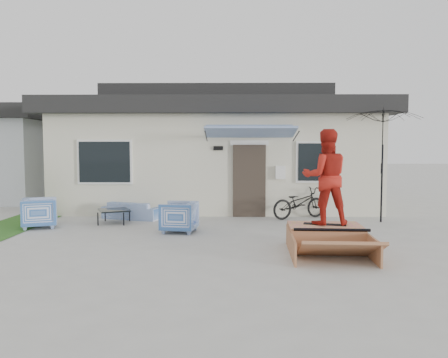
{
  "coord_description": "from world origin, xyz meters",
  "views": [
    {
      "loc": [
        0.43,
        -8.46,
        2.05
      ],
      "look_at": [
        0.3,
        1.8,
        1.3
      ],
      "focal_mm": 35.81,
      "sensor_mm": 36.0,
      "label": 1
    }
  ],
  "objects_px": {
    "loveseat": "(132,207)",
    "armchair_left": "(40,211)",
    "bicycle": "(299,199)",
    "patio_umbrella": "(382,158)",
    "skate_ramp": "(325,237)",
    "skateboard": "(325,224)",
    "armchair_right": "(179,215)",
    "coffee_table": "(114,216)",
    "skater": "(326,175)"
  },
  "relations": [
    {
      "from": "loveseat",
      "to": "armchair_left",
      "type": "xyz_separation_m",
      "value": [
        -2.04,
        -1.44,
        0.09
      ]
    },
    {
      "from": "loveseat",
      "to": "bicycle",
      "type": "xyz_separation_m",
      "value": [
        4.74,
        0.07,
        0.22
      ]
    },
    {
      "from": "armchair_left",
      "to": "patio_umbrella",
      "type": "height_order",
      "value": "patio_umbrella"
    },
    {
      "from": "skate_ramp",
      "to": "skateboard",
      "type": "distance_m",
      "value": 0.27
    },
    {
      "from": "armchair_left",
      "to": "skateboard",
      "type": "relative_size",
      "value": 1.0
    },
    {
      "from": "armchair_left",
      "to": "armchair_right",
      "type": "relative_size",
      "value": 1.03
    },
    {
      "from": "armchair_left",
      "to": "skate_ramp",
      "type": "distance_m",
      "value": 7.08
    },
    {
      "from": "loveseat",
      "to": "coffee_table",
      "type": "distance_m",
      "value": 0.85
    },
    {
      "from": "patio_umbrella",
      "to": "armchair_left",
      "type": "bearing_deg",
      "value": -173.99
    },
    {
      "from": "armchair_left",
      "to": "patio_umbrella",
      "type": "xyz_separation_m",
      "value": [
        8.91,
        0.94,
        1.33
      ]
    },
    {
      "from": "armchair_right",
      "to": "coffee_table",
      "type": "xyz_separation_m",
      "value": [
        -1.87,
        1.22,
        -0.22
      ]
    },
    {
      "from": "bicycle",
      "to": "skate_ramp",
      "type": "height_order",
      "value": "bicycle"
    },
    {
      "from": "loveseat",
      "to": "armchair_right",
      "type": "distance_m",
      "value": 2.53
    },
    {
      "from": "coffee_table",
      "to": "skater",
      "type": "relative_size",
      "value": 0.4
    },
    {
      "from": "loveseat",
      "to": "skateboard",
      "type": "distance_m",
      "value": 5.95
    },
    {
      "from": "patio_umbrella",
      "to": "skateboard",
      "type": "bearing_deg",
      "value": -124.75
    },
    {
      "from": "skater",
      "to": "armchair_right",
      "type": "bearing_deg",
      "value": -29.22
    },
    {
      "from": "armchair_left",
      "to": "skateboard",
      "type": "bearing_deg",
      "value": -129.15
    },
    {
      "from": "skateboard",
      "to": "bicycle",
      "type": "bearing_deg",
      "value": 103.72
    },
    {
      "from": "armchair_left",
      "to": "skateboard",
      "type": "xyz_separation_m",
      "value": [
        6.71,
        -2.23,
        0.09
      ]
    },
    {
      "from": "bicycle",
      "to": "coffee_table",
      "type": "bearing_deg",
      "value": 74.89
    },
    {
      "from": "loveseat",
      "to": "skater",
      "type": "bearing_deg",
      "value": 159.93
    },
    {
      "from": "armchair_left",
      "to": "coffee_table",
      "type": "xyz_separation_m",
      "value": [
        1.71,
        0.66,
        -0.23
      ]
    },
    {
      "from": "skateboard",
      "to": "skater",
      "type": "bearing_deg",
      "value": 0.0
    },
    {
      "from": "skate_ramp",
      "to": "bicycle",
      "type": "bearing_deg",
      "value": 91.83
    },
    {
      "from": "loveseat",
      "to": "skate_ramp",
      "type": "relative_size",
      "value": 0.87
    },
    {
      "from": "bicycle",
      "to": "patio_umbrella",
      "type": "bearing_deg",
      "value": -129.83
    },
    {
      "from": "loveseat",
      "to": "armchair_right",
      "type": "relative_size",
      "value": 2.04
    },
    {
      "from": "skate_ramp",
      "to": "skateboard",
      "type": "relative_size",
      "value": 2.29
    },
    {
      "from": "armchair_left",
      "to": "skate_ramp",
      "type": "xyz_separation_m",
      "value": [
        6.7,
        -2.28,
        -0.18
      ]
    },
    {
      "from": "loveseat",
      "to": "skateboard",
      "type": "relative_size",
      "value": 1.99
    },
    {
      "from": "skateboard",
      "to": "skater",
      "type": "distance_m",
      "value": 0.97
    },
    {
      "from": "coffee_table",
      "to": "skater",
      "type": "distance_m",
      "value": 5.92
    },
    {
      "from": "loveseat",
      "to": "skater",
      "type": "xyz_separation_m",
      "value": [
        4.67,
        -3.68,
        1.15
      ]
    },
    {
      "from": "armchair_right",
      "to": "skater",
      "type": "distance_m",
      "value": 3.7
    },
    {
      "from": "armchair_right",
      "to": "skate_ramp",
      "type": "relative_size",
      "value": 0.43
    },
    {
      "from": "coffee_table",
      "to": "patio_umbrella",
      "type": "distance_m",
      "value": 7.37
    },
    {
      "from": "skateboard",
      "to": "skater",
      "type": "xyz_separation_m",
      "value": [
        0.0,
        0.0,
        0.97
      ]
    },
    {
      "from": "coffee_table",
      "to": "bicycle",
      "type": "relative_size",
      "value": 0.44
    },
    {
      "from": "armchair_right",
      "to": "patio_umbrella",
      "type": "bearing_deg",
      "value": 114.6
    },
    {
      "from": "loveseat",
      "to": "armchair_right",
      "type": "xyz_separation_m",
      "value": [
        1.55,
        -2.0,
        0.08
      ]
    },
    {
      "from": "skater",
      "to": "skateboard",
      "type": "bearing_deg",
      "value": 180.0
    },
    {
      "from": "bicycle",
      "to": "patio_umbrella",
      "type": "height_order",
      "value": "patio_umbrella"
    },
    {
      "from": "patio_umbrella",
      "to": "skateboard",
      "type": "xyz_separation_m",
      "value": [
        -2.2,
        -3.17,
        -1.25
      ]
    },
    {
      "from": "skater",
      "to": "skate_ramp",
      "type": "bearing_deg",
      "value": 86.04
    },
    {
      "from": "skateboard",
      "to": "armchair_left",
      "type": "bearing_deg",
      "value": 176.4
    },
    {
      "from": "patio_umbrella",
      "to": "skater",
      "type": "distance_m",
      "value": 3.87
    },
    {
      "from": "loveseat",
      "to": "armchair_right",
      "type": "bearing_deg",
      "value": 145.9
    },
    {
      "from": "coffee_table",
      "to": "skateboard",
      "type": "bearing_deg",
      "value": -30.12
    },
    {
      "from": "armchair_left",
      "to": "skater",
      "type": "distance_m",
      "value": 7.15
    }
  ]
}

